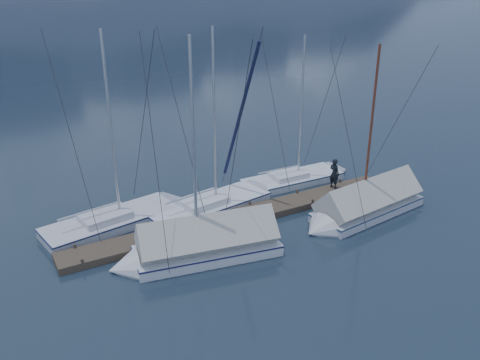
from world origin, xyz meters
name	(u,v)px	position (x,y,z in m)	size (l,w,h in m)	color
ground	(261,237)	(0.00, 0.00, 0.00)	(1000.00, 1000.00, 0.00)	black
dock	(240,218)	(0.00, 2.00, 0.11)	(18.00, 1.50, 0.54)	#382D23
mooring_posts	(231,216)	(-0.50, 2.00, 0.35)	(15.12, 1.52, 0.35)	#382D23
sailboat_open_left	(130,217)	(-4.83, 4.70, 0.18)	(8.07, 3.70, 10.33)	silver
sailboat_open_mid	(224,202)	(0.10, 3.89, 0.18)	(7.99, 3.62, 10.23)	silver
sailboat_open_right	(305,178)	(5.89, 4.58, 0.16)	(7.07, 3.02, 9.30)	silver
sailboat_covered_near	(361,207)	(5.60, -0.61, 0.48)	(7.59, 3.35, 9.57)	silver
sailboat_covered_far	(194,248)	(-3.51, -0.17, 0.51)	(7.76, 3.59, 10.50)	silver
person	(334,173)	(6.19, 2.31, 1.19)	(0.62, 0.41, 1.71)	black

